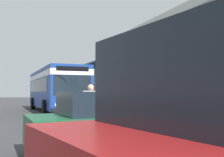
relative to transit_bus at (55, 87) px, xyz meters
The scene contains 7 objects.
ground 8.96m from the transit_bus, 95.49° to the left, with size 120.00×120.00×0.00m, color #38383A.
curb_strip 4.64m from the transit_bus, 113.83° to the left, with size 26.75×0.50×0.12m, color #9E998E.
plaza_building 13.78m from the transit_bus, 97.27° to the left, with size 22.59×15.18×7.48m.
transit_bus is the anchor object (origin of this frame).
parked_sedan_green 15.06m from the transit_bus, ahead, with size 2.54×4.46×1.47m.
pedestrian 11.59m from the transit_bus, ahead, with size 0.58×0.51×1.75m.
potted_palm 7.53m from the transit_bus, 47.01° to the left, with size 1.80×2.06×2.48m.
Camera 1 is at (21.99, -4.33, 1.46)m, focal length 43.99 mm.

